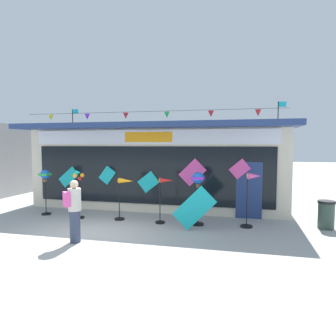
{
  "coord_description": "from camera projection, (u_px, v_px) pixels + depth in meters",
  "views": [
    {
      "loc": [
        4.32,
        -8.14,
        2.64
      ],
      "look_at": [
        1.55,
        3.12,
        1.74
      ],
      "focal_mm": 33.26,
      "sensor_mm": 36.0,
      "label": 1
    }
  ],
  "objects": [
    {
      "name": "wind_spinner_center_left",
      "position": [
        124.0,
        192.0,
        10.7
      ],
      "size": [
        0.71,
        0.34,
        1.46
      ],
      "color": "black",
      "rests_on": "ground_plane"
    },
    {
      "name": "wind_spinner_center_right",
      "position": [
        164.0,
        194.0,
        10.24
      ],
      "size": [
        0.63,
        0.32,
        1.53
      ],
      "color": "black",
      "rests_on": "ground_plane"
    },
    {
      "name": "wind_spinner_right",
      "position": [
        198.0,
        184.0,
        10.02
      ],
      "size": [
        0.39,
        0.39,
        1.74
      ],
      "color": "black",
      "rests_on": "ground_plane"
    },
    {
      "name": "display_kite_on_ground",
      "position": [
        194.0,
        208.0,
        9.49
      ],
      "size": [
        1.37,
        0.24,
        1.37
      ],
      "primitive_type": "cube",
      "rotation": [
        -0.17,
        0.79,
        0.0
      ],
      "color": "#19B7BC",
      "rests_on": "ground_plane"
    },
    {
      "name": "ground_plane",
      "position": [
        91.0,
        234.0,
        9.11
      ],
      "size": [
        80.0,
        80.0,
        0.0
      ],
      "primitive_type": "plane",
      "color": "#ADAAA5"
    },
    {
      "name": "wind_spinner_far_left",
      "position": [
        45.0,
        180.0,
        11.5
      ],
      "size": [
        0.35,
        0.35,
        1.69
      ],
      "color": "black",
      "rests_on": "ground_plane"
    },
    {
      "name": "trash_bin",
      "position": [
        326.0,
        214.0,
        9.67
      ],
      "size": [
        0.52,
        0.52,
        0.88
      ],
      "color": "#2D4238",
      "rests_on": "ground_plane"
    },
    {
      "name": "person_near_camera",
      "position": [
        74.0,
        210.0,
        8.28
      ],
      "size": [
        0.46,
        0.46,
        1.68
      ],
      "rotation": [
        0.0,
        0.0,
        2.32
      ],
      "color": "#333D56",
      "rests_on": "ground_plane"
    },
    {
      "name": "kite_shop_building",
      "position": [
        167.0,
        163.0,
        14.52
      ],
      "size": [
        10.66,
        6.74,
        4.44
      ],
      "color": "beige",
      "rests_on": "ground_plane"
    },
    {
      "name": "wind_spinner_far_right",
      "position": [
        251.0,
        193.0,
        9.74
      ],
      "size": [
        0.63,
        0.38,
        1.74
      ],
      "color": "black",
      "rests_on": "ground_plane"
    },
    {
      "name": "wind_spinner_left",
      "position": [
        79.0,
        189.0,
        10.93
      ],
      "size": [
        0.35,
        0.31,
        1.71
      ],
      "color": "black",
      "rests_on": "ground_plane"
    }
  ]
}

